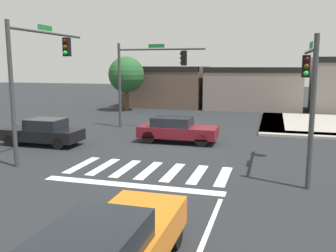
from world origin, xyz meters
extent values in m
plane|color=#232628|center=(0.00, 0.00, 0.00)|extent=(120.00, 120.00, 0.00)
cube|color=silver|center=(-3.06, -4.50, 0.00)|extent=(0.41, 2.66, 0.01)
cube|color=silver|center=(-2.04, -4.50, 0.00)|extent=(0.41, 2.66, 0.01)
cube|color=silver|center=(-1.02, -4.50, 0.00)|extent=(0.41, 2.66, 0.01)
cube|color=silver|center=(0.00, -4.50, 0.00)|extent=(0.41, 2.66, 0.01)
cube|color=silver|center=(1.02, -4.50, 0.00)|extent=(0.41, 2.66, 0.01)
cube|color=silver|center=(2.04, -4.50, 0.00)|extent=(0.41, 2.66, 0.01)
cube|color=silver|center=(3.06, -4.50, 0.00)|extent=(0.41, 2.66, 0.01)
cube|color=white|center=(0.00, -6.50, 0.00)|extent=(6.80, 0.50, 0.01)
cube|color=white|center=(0.00, -9.50, 0.00)|extent=(0.16, 2.00, 0.01)
cylinder|color=yellow|center=(1.43, -8.08, 0.00)|extent=(1.07, 1.07, 0.01)
cylinder|color=white|center=(1.19, -8.08, 0.01)|extent=(0.17, 0.17, 0.00)
cylinder|color=white|center=(1.67, -8.08, 0.01)|extent=(0.17, 0.17, 0.00)
cube|color=white|center=(1.43, -8.08, 0.01)|extent=(0.48, 0.04, 0.00)
cube|color=#9E998E|center=(4.80, 10.00, 0.07)|extent=(1.60, 10.00, 0.15)
cube|color=#9E998E|center=(9.00, 10.00, 0.07)|extent=(10.00, 10.00, 0.15)
cube|color=brown|center=(-6.04, 19.37, 2.06)|extent=(7.92, 6.75, 4.13)
cube|color=black|center=(-6.04, 16.20, 3.88)|extent=(7.92, 0.50, 0.50)
cube|color=gray|center=(2.85, 19.19, 2.04)|extent=(8.95, 6.37, 4.08)
cube|color=black|center=(2.85, 16.20, 3.83)|extent=(8.95, 0.50, 0.50)
cylinder|color=#383A3D|center=(-5.38, 5.14, 2.86)|extent=(0.18, 0.18, 5.72)
cylinder|color=#383A3D|center=(-2.43, 5.14, 5.28)|extent=(5.90, 0.12, 0.12)
cube|color=black|center=(-0.86, 5.14, 4.71)|extent=(0.32, 0.32, 0.95)
sphere|color=#470A0A|center=(-1.03, 5.14, 5.00)|extent=(0.22, 0.22, 0.22)
sphere|color=#4C330C|center=(-1.03, 5.14, 4.71)|extent=(0.22, 0.22, 0.22)
sphere|color=#1ED833|center=(-1.03, 5.14, 4.41)|extent=(0.22, 0.22, 0.22)
cube|color=#197233|center=(-2.72, 5.14, 5.50)|extent=(1.10, 0.03, 0.24)
cylinder|color=#383A3D|center=(-5.59, -5.50, 3.04)|extent=(0.18, 0.18, 6.07)
cylinder|color=#383A3D|center=(-5.59, -2.62, 5.76)|extent=(0.12, 5.75, 0.12)
cube|color=black|center=(-5.59, -1.08, 5.19)|extent=(0.32, 0.32, 0.95)
sphere|color=#470A0A|center=(-5.59, -1.25, 5.48)|extent=(0.22, 0.22, 0.22)
sphere|color=#4C330C|center=(-5.59, -1.25, 5.19)|extent=(0.22, 0.22, 0.22)
sphere|color=#1ED833|center=(-5.59, -1.25, 4.89)|extent=(0.22, 0.22, 0.22)
cube|color=#197233|center=(-5.59, -2.91, 5.98)|extent=(0.03, 1.10, 0.24)
cylinder|color=#383A3D|center=(6.07, -5.14, 2.65)|extent=(0.18, 0.18, 5.29)
cylinder|color=#383A3D|center=(6.07, -2.93, 4.79)|extent=(0.12, 4.41, 0.12)
cube|color=black|center=(6.07, -1.28, 4.22)|extent=(0.32, 0.32, 0.95)
sphere|color=#470A0A|center=(6.07, -1.45, 4.51)|extent=(0.22, 0.22, 0.22)
sphere|color=#4C330C|center=(6.07, -1.45, 4.22)|extent=(0.22, 0.22, 0.22)
sphere|color=#1ED833|center=(6.07, -1.45, 3.92)|extent=(0.22, 0.22, 0.22)
cube|color=#197233|center=(6.07, -3.15, 5.01)|extent=(0.03, 1.10, 0.24)
cube|color=maroon|center=(-0.23, 1.23, 0.61)|extent=(4.33, 1.76, 0.60)
cube|color=black|center=(-0.56, 1.23, 1.16)|extent=(2.13, 1.55, 0.51)
cylinder|color=black|center=(1.24, 2.00, 0.35)|extent=(0.69, 0.22, 0.69)
cylinder|color=black|center=(1.24, 0.46, 0.35)|extent=(0.69, 0.22, 0.69)
cylinder|color=black|center=(-1.70, 2.00, 0.35)|extent=(0.69, 0.22, 0.69)
cylinder|color=black|center=(-1.70, 0.46, 0.35)|extent=(0.69, 0.22, 0.69)
cube|color=orange|center=(1.95, -12.10, 0.67)|extent=(1.73, 4.72, 0.69)
cube|color=black|center=(1.95, -13.17, 1.29)|extent=(1.53, 2.27, 0.56)
cylinder|color=black|center=(1.19, -10.49, 0.36)|extent=(0.22, 0.71, 0.71)
cylinder|color=black|center=(2.70, -10.49, 0.36)|extent=(0.22, 0.71, 0.71)
cube|color=black|center=(-7.12, -1.43, 0.58)|extent=(4.30, 1.71, 0.60)
cube|color=black|center=(-6.84, -1.43, 1.16)|extent=(1.87, 1.50, 0.56)
cylinder|color=black|center=(-8.58, -2.17, 0.31)|extent=(0.62, 0.22, 0.62)
cylinder|color=black|center=(-8.58, -0.68, 0.31)|extent=(0.62, 0.22, 0.62)
cylinder|color=black|center=(-5.66, -2.17, 0.31)|extent=(0.62, 0.22, 0.62)
cylinder|color=black|center=(-5.66, -0.68, 0.31)|extent=(0.62, 0.22, 0.62)
cylinder|color=#4C3823|center=(-8.50, 14.00, 1.40)|extent=(0.36, 0.36, 2.80)
sphere|color=#235628|center=(-8.50, 14.00, 3.40)|extent=(3.34, 3.34, 3.34)
camera|label=1|loc=(4.79, -18.42, 4.27)|focal=39.64mm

